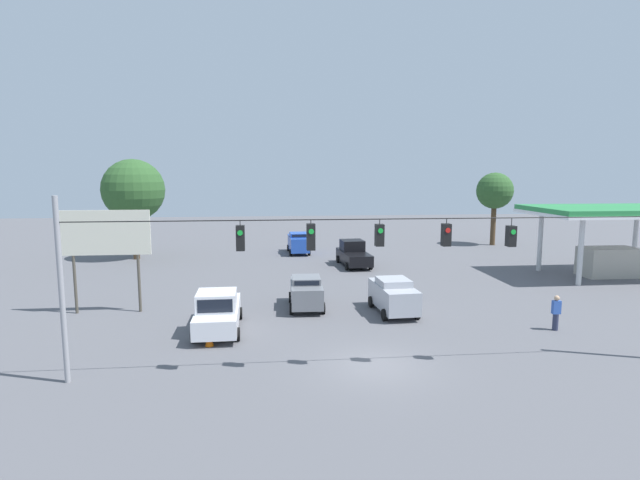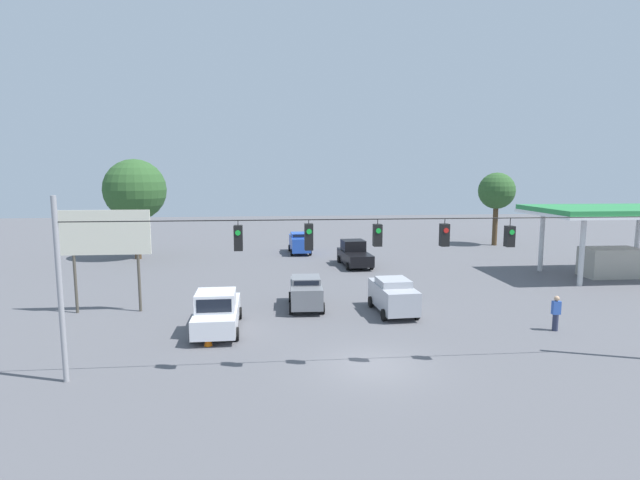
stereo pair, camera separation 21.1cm
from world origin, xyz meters
TOP-DOWN VIEW (x-y plane):
  - ground_plane at (0.00, 0.00)m, footprint 140.00×140.00m
  - overhead_signal_span at (0.11, 0.45)m, footprint 24.02×0.38m
  - sedan_blue_withflow_deep at (1.48, -28.73)m, footprint 2.11×4.50m
  - pickup_truck_white_parked_shoulder at (6.86, -5.21)m, footprint 2.35×5.48m
  - sedan_grey_withflow_mid at (2.17, -9.03)m, footprint 2.07×4.08m
  - sedan_silver_crossing_near at (-2.63, -7.48)m, footprint 2.23×4.34m
  - pickup_truck_black_oncoming_deep at (-2.77, -21.78)m, footprint 2.51×5.39m
  - traffic_cone_nearest at (7.04, -3.03)m, footprint 0.39×0.39m
  - traffic_cone_second at (7.14, -5.50)m, footprint 0.39×0.39m
  - traffic_cone_third at (7.05, -8.26)m, footprint 0.39×0.39m
  - gas_station at (-21.33, -15.57)m, footprint 11.72×7.59m
  - roadside_billboard at (13.35, -9.19)m, footprint 4.95×0.16m
  - pedestrian at (-9.97, -3.62)m, footprint 0.40×0.28m
  - tree_horizon_left at (16.34, -26.97)m, footprint 5.50×5.50m
  - tree_horizon_right at (-19.79, -32.11)m, footprint 3.87×3.87m

SIDE VIEW (x-z plane):
  - ground_plane at x=0.00m, z-range 0.00..0.00m
  - traffic_cone_nearest at x=7.04m, z-range 0.00..0.63m
  - traffic_cone_second at x=7.14m, z-range 0.00..0.63m
  - traffic_cone_third at x=7.05m, z-range 0.00..0.63m
  - pedestrian at x=-9.97m, z-range 0.01..1.79m
  - sedan_grey_withflow_mid at x=2.17m, z-range 0.04..1.89m
  - pickup_truck_black_oncoming_deep at x=-2.77m, z-range -0.08..2.04m
  - pickup_truck_white_parked_shoulder at x=6.86m, z-range -0.08..2.04m
  - sedan_silver_crossing_near at x=-2.63m, z-range 0.04..2.00m
  - sedan_blue_withflow_deep at x=1.48m, z-range 0.04..2.05m
  - gas_station at x=-21.33m, z-range 1.21..6.49m
  - roadside_billboard at x=13.35m, z-range 1.35..7.15m
  - overhead_signal_span at x=0.11m, z-range 0.97..8.02m
  - tree_horizon_right at x=-19.79m, z-range 1.89..9.70m
  - tree_horizon_left at x=16.34m, z-range 1.73..10.75m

